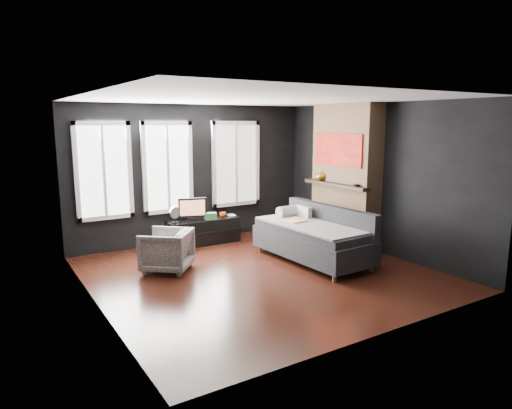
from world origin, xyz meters
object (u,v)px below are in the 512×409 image
mantel_vase (320,175)px  media_console (203,231)px  armchair (167,248)px  book (228,211)px  sofa (312,234)px  monitor (192,208)px  mug (223,214)px

mantel_vase → media_console: bearing=152.8°
armchair → media_console: size_ratio=0.52×
book → sofa: bearing=-75.6°
monitor → armchair: bearing=-110.9°
armchair → media_console: (1.21, 1.20, -0.12)m
monitor → mantel_vase: bearing=-6.9°
sofa → book: bearing=102.2°
mug → mantel_vase: bearing=-32.6°
book → mantel_vase: bearing=-36.3°
sofa → mantel_vase: size_ratio=10.61×
mug → mantel_vase: (1.62, -1.04, 0.77)m
sofa → monitor: 2.43m
media_console → book: (0.57, 0.03, 0.34)m
mug → mantel_vase: mantel_vase is taller
book → monitor: bearing=-179.2°
media_console → mug: (0.43, -0.01, 0.31)m
monitor → mantel_vase: (2.26, -1.07, 0.59)m
media_console → mantel_vase: (2.05, -1.05, 1.08)m
media_console → monitor: bearing=173.2°
mug → sofa: bearing=-71.4°
sofa → mantel_vase: mantel_vase is taller
sofa → mug: (-0.67, 2.00, 0.09)m
media_console → mug: size_ratio=11.37×
mantel_vase → monitor: bearing=154.6°
armchair → monitor: 1.63m
armchair → mug: size_ratio=5.89×
mug → book: (0.14, 0.05, 0.04)m
monitor → mug: bearing=15.1°
armchair → mug: armchair is taller
media_console → mug: 0.53m
monitor → sofa: bearing=-38.8°
sofa → mug: 2.11m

